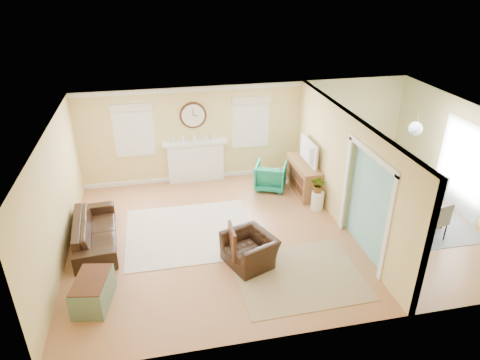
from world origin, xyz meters
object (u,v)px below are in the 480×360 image
green_chair (271,176)px  eames_chair (250,250)px  credenza (304,177)px  dining_table (406,202)px  sofa (95,231)px

green_chair → eames_chair: bearing=90.9°
credenza → dining_table: credenza is taller
eames_chair → green_chair: green_chair is taller
eames_chair → credenza: size_ratio=0.63×
sofa → credenza: bearing=-79.1°
sofa → eames_chair: 3.32m
sofa → dining_table: size_ratio=1.18×
sofa → dining_table: dining_table is taller
eames_chair → green_chair: bearing=135.4°
eames_chair → sofa: bearing=-134.9°
eames_chair → dining_table: size_ratio=0.54×
dining_table → sofa: bearing=81.9°
eames_chair → dining_table: bearing=83.2°
eames_chair → dining_table: (4.06, 1.09, 0.00)m
green_chair → credenza: credenza is taller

